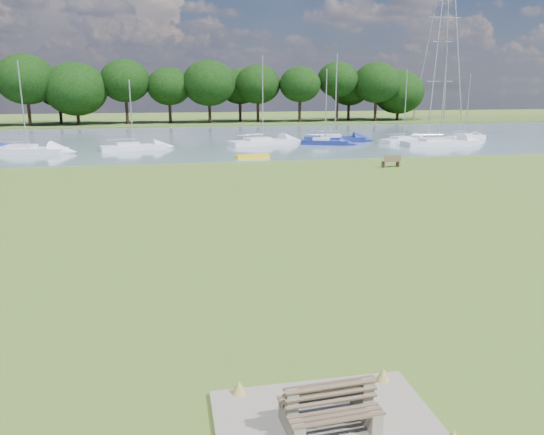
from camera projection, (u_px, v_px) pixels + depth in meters
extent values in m
plane|color=olive|center=(235.00, 233.00, 23.22)|extent=(220.00, 220.00, 0.00)
cube|color=slate|center=(191.00, 140.00, 63.22)|extent=(220.00, 40.00, 0.10)
cube|color=#4C6626|center=(183.00, 123.00, 91.79)|extent=(220.00, 20.00, 0.40)
cube|color=gray|center=(329.00, 428.00, 9.87)|extent=(4.20, 3.20, 0.10)
cube|color=gray|center=(291.00, 422.00, 9.63)|extent=(0.28, 1.04, 0.43)
cube|color=gray|center=(292.00, 403.00, 9.53)|extent=(0.23, 0.19, 0.54)
cube|color=gray|center=(366.00, 410.00, 9.99)|extent=(0.28, 1.04, 0.43)
cube|color=gray|center=(367.00, 392.00, 9.89)|extent=(0.23, 0.19, 0.54)
cube|color=brown|center=(336.00, 415.00, 9.45)|extent=(1.78, 0.50, 0.04)
cube|color=brown|center=(332.00, 393.00, 9.61)|extent=(1.77, 0.24, 0.43)
cube|color=brown|center=(324.00, 396.00, 10.06)|extent=(1.78, 0.50, 0.04)
cube|color=brown|center=(329.00, 389.00, 9.76)|extent=(1.77, 0.24, 0.43)
cube|color=brown|center=(383.00, 165.00, 41.73)|extent=(0.16, 0.47, 0.47)
cube|color=brown|center=(398.00, 164.00, 42.18)|extent=(0.16, 0.47, 0.47)
cube|color=brown|center=(391.00, 161.00, 41.90)|extent=(1.59, 0.70, 0.05)
cube|color=brown|center=(392.00, 158.00, 41.66)|extent=(1.52, 0.30, 0.46)
cube|color=yellow|center=(253.00, 156.00, 46.88)|extent=(3.04, 1.14, 0.30)
cylinder|color=#999CA3|center=(437.00, 41.00, 92.76)|extent=(0.22, 0.22, 27.56)
cylinder|color=#999CA3|center=(460.00, 41.00, 93.55)|extent=(0.22, 0.22, 27.56)
cylinder|color=#999CA3|center=(426.00, 42.00, 96.81)|extent=(0.22, 0.22, 27.56)
cylinder|color=#999CA3|center=(447.00, 43.00, 97.60)|extent=(0.22, 0.22, 27.56)
cube|color=#999CA3|center=(444.00, 17.00, 94.18)|extent=(6.38, 0.14, 0.14)
cylinder|color=black|center=(35.00, 113.00, 83.20)|extent=(0.49, 0.49, 3.75)
ellipsoid|color=black|center=(32.00, 83.00, 82.10)|extent=(6.89, 6.89, 5.85)
cylinder|color=black|center=(82.00, 112.00, 84.47)|extent=(0.49, 0.49, 4.04)
ellipsoid|color=black|center=(79.00, 80.00, 83.28)|extent=(7.87, 7.87, 6.69)
cylinder|color=black|center=(127.00, 114.00, 85.88)|extent=(0.49, 0.49, 3.19)
ellipsoid|color=black|center=(126.00, 90.00, 84.94)|extent=(8.86, 8.86, 7.53)
cylinder|color=black|center=(171.00, 113.00, 87.14)|extent=(0.49, 0.49, 3.47)
ellipsoid|color=black|center=(170.00, 86.00, 86.12)|extent=(6.89, 6.89, 5.85)
cylinder|color=black|center=(214.00, 112.00, 88.41)|extent=(0.49, 0.49, 3.75)
ellipsoid|color=black|center=(213.00, 83.00, 87.30)|extent=(7.87, 7.87, 6.69)
cylinder|color=black|center=(255.00, 110.00, 89.68)|extent=(0.49, 0.49, 4.04)
ellipsoid|color=black|center=(255.00, 80.00, 88.49)|extent=(8.86, 8.86, 7.53)
cylinder|color=black|center=(295.00, 113.00, 91.08)|extent=(0.49, 0.49, 3.19)
ellipsoid|color=black|center=(295.00, 89.00, 90.14)|extent=(6.89, 6.89, 5.85)
cylinder|color=black|center=(334.00, 111.00, 92.35)|extent=(0.49, 0.49, 3.47)
ellipsoid|color=black|center=(335.00, 86.00, 91.33)|extent=(7.87, 7.87, 6.69)
cylinder|color=black|center=(372.00, 110.00, 93.62)|extent=(0.49, 0.49, 3.75)
ellipsoid|color=black|center=(373.00, 84.00, 92.51)|extent=(8.86, 8.86, 7.53)
cylinder|color=black|center=(409.00, 109.00, 94.89)|extent=(0.49, 0.49, 4.04)
ellipsoid|color=black|center=(411.00, 81.00, 93.70)|extent=(6.89, 6.89, 5.85)
cube|color=navy|center=(325.00, 142.00, 57.46)|extent=(5.26, 3.35, 0.68)
cube|color=silver|center=(321.00, 138.00, 57.45)|extent=(2.09, 1.75, 0.44)
cylinder|color=#A5A8AD|center=(326.00, 105.00, 56.52)|extent=(0.12, 0.12, 7.46)
cube|color=silver|center=(27.00, 149.00, 50.30)|extent=(7.59, 4.06, 0.72)
cube|color=silver|center=(21.00, 145.00, 50.25)|extent=(2.91, 2.27, 0.46)
cylinder|color=#A5A8AD|center=(22.00, 105.00, 49.31)|extent=(0.12, 0.12, 7.94)
cube|color=silver|center=(465.00, 137.00, 62.71)|extent=(5.89, 3.55, 0.68)
cube|color=silver|center=(463.00, 134.00, 62.37)|extent=(2.31, 1.89, 0.44)
cylinder|color=#A5A8AD|center=(468.00, 105.00, 61.81)|extent=(0.12, 0.12, 7.15)
cube|color=silver|center=(440.00, 142.00, 56.50)|extent=(8.38, 2.87, 0.76)
cube|color=silver|center=(435.00, 138.00, 56.23)|extent=(3.00, 2.01, 0.49)
cylinder|color=#A5A8AD|center=(443.00, 96.00, 55.34)|extent=(0.13, 0.13, 9.32)
cube|color=silver|center=(263.00, 141.00, 57.54)|extent=(7.88, 4.44, 0.72)
cube|color=silver|center=(258.00, 138.00, 57.15)|extent=(3.05, 2.43, 0.46)
cylinder|color=#A5A8AD|center=(263.00, 98.00, 56.43)|extent=(0.12, 0.12, 8.91)
cube|color=silver|center=(133.00, 146.00, 52.78)|extent=(6.48, 3.16, 0.70)
cube|color=silver|center=(128.00, 142.00, 52.47)|extent=(2.45, 1.85, 0.45)
cylinder|color=#A5A8AD|center=(131.00, 113.00, 51.98)|extent=(0.12, 0.12, 6.30)
cube|color=silver|center=(403.00, 139.00, 60.03)|extent=(6.22, 3.98, 0.62)
cube|color=silver|center=(401.00, 136.00, 59.67)|extent=(2.47, 2.07, 0.40)
cylinder|color=#A5A8AD|center=(405.00, 104.00, 59.09)|extent=(0.11, 0.11, 7.54)
cube|color=navy|center=(335.00, 138.00, 60.40)|extent=(6.93, 2.66, 0.78)
cube|color=silver|center=(330.00, 134.00, 60.24)|extent=(2.52, 1.75, 0.50)
cylinder|color=#A5A8AD|center=(336.00, 96.00, 59.25)|extent=(0.13, 0.13, 9.13)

